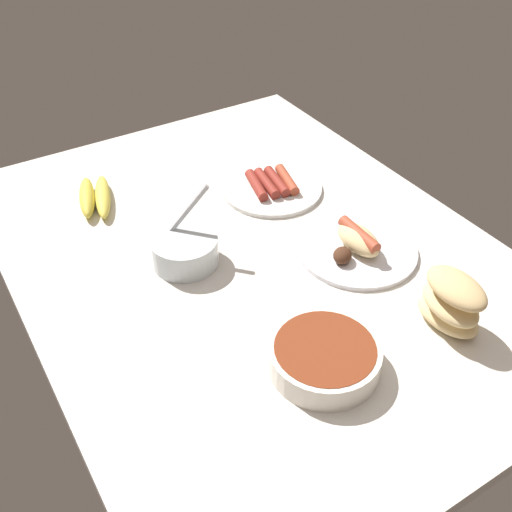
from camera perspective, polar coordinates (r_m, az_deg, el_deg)
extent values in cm
cube|color=silver|center=(123.32, -0.24, -0.13)|extent=(120.00, 90.00, 3.00)
cylinder|color=white|center=(99.60, 6.43, -9.44)|extent=(18.24, 18.24, 4.59)
cylinder|color=maroon|center=(98.19, 6.51, -8.71)|extent=(16.42, 16.42, 1.00)
cylinder|color=silver|center=(118.90, -6.72, 0.52)|extent=(13.21, 13.21, 5.71)
cylinder|color=beige|center=(118.20, -6.76, 0.95)|extent=(11.62, 11.62, 2.57)
cube|color=#B7B7BC|center=(118.05, -6.86, 3.80)|extent=(4.84, 10.12, 12.98)
cylinder|color=white|center=(140.54, 1.48, 6.38)|extent=(23.09, 23.09, 1.00)
cylinder|color=#AD472D|center=(140.80, 2.93, 7.20)|extent=(10.99, 4.86, 2.26)
cylinder|color=maroon|center=(140.04, 1.97, 7.03)|extent=(11.00, 4.20, 2.26)
cylinder|color=maroon|center=(139.31, 1.01, 6.86)|extent=(11.00, 4.14, 2.26)
cylinder|color=maroon|center=(138.62, 0.03, 6.69)|extent=(10.99, 4.82, 2.26)
cylinder|color=white|center=(123.72, 9.47, 0.58)|extent=(24.10, 24.10, 1.00)
ellipsoid|color=#E5C689|center=(122.07, 9.61, 1.57)|extent=(11.53, 6.35, 4.40)
cylinder|color=#AD472D|center=(121.35, 9.67, 2.02)|extent=(10.86, 2.73, 2.40)
ellipsoid|color=#472819|center=(118.85, 8.12, 0.07)|extent=(5.62, 5.68, 2.80)
ellipsoid|color=#E5D14C|center=(139.88, -14.20, 5.45)|extent=(17.03, 8.57, 3.24)
ellipsoid|color=gold|center=(140.08, -15.60, 5.34)|extent=(15.74, 7.96, 3.69)
ellipsoid|color=#E5C689|center=(111.38, 17.56, -5.34)|extent=(12.48, 8.13, 3.60)
ellipsoid|color=#E5C689|center=(108.34, 17.79, -4.26)|extent=(13.09, 9.25, 3.60)
ellipsoid|color=#DBB77A|center=(106.06, 18.32, -2.86)|extent=(12.52, 8.21, 3.60)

